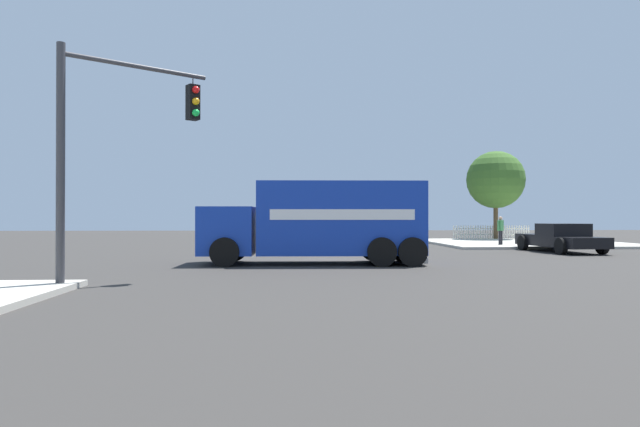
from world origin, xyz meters
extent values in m
plane|color=#33302D|center=(0.00, 0.00, 0.00)|extent=(100.00, 100.00, 0.00)
cube|color=#B2ADA0|center=(-12.75, -12.75, 0.07)|extent=(11.50, 11.50, 0.14)
cube|color=#1438AD|center=(0.17, 1.09, 1.64)|extent=(5.96, 2.60, 2.59)
cube|color=#1438AD|center=(4.21, 0.95, 1.20)|extent=(1.98, 2.47, 1.70)
cube|color=black|center=(5.07, 0.92, 1.54)|extent=(0.15, 2.02, 0.88)
cube|color=#B2B2B7|center=(-2.66, 1.19, 0.19)|extent=(0.28, 2.31, 0.21)
cube|color=white|center=(0.22, 2.30, 1.77)|extent=(4.94, 0.19, 0.36)
cube|color=white|center=(0.13, -0.12, 1.77)|extent=(4.94, 0.19, 0.36)
cylinder|color=black|center=(4.20, 2.19, 0.50)|extent=(1.01, 0.31, 1.00)
cylinder|color=black|center=(4.12, -0.29, 0.50)|extent=(1.01, 0.31, 1.00)
cylinder|color=black|center=(-1.12, 2.37, 0.50)|extent=(1.01, 0.31, 1.00)
cylinder|color=black|center=(-1.21, -0.10, 0.50)|extent=(1.01, 0.31, 1.00)
cylinder|color=black|center=(-2.17, 2.41, 0.50)|extent=(1.01, 0.31, 1.00)
cylinder|color=black|center=(-2.26, -0.07, 0.50)|extent=(1.01, 0.31, 1.00)
cylinder|color=#38383D|center=(7.40, 7.67, 2.96)|extent=(0.20, 0.20, 5.64)
cylinder|color=#38383D|center=(5.89, 6.61, 5.53)|extent=(3.09, 2.22, 0.12)
cylinder|color=#38383D|center=(4.66, 5.75, 5.41)|extent=(0.03, 0.03, 0.25)
cube|color=black|center=(4.66, 5.75, 4.81)|extent=(0.42, 0.42, 0.95)
sphere|color=red|center=(4.56, 5.90, 5.12)|extent=(0.20, 0.20, 0.20)
sphere|color=#EFA314|center=(4.56, 5.90, 4.81)|extent=(0.20, 0.20, 0.20)
sphere|color=#19CC4C|center=(4.56, 5.90, 4.50)|extent=(0.20, 0.20, 0.20)
cube|color=black|center=(-11.21, -3.05, 0.53)|extent=(2.06, 1.64, 0.50)
cube|color=black|center=(-11.09, -4.65, 0.83)|extent=(2.07, 1.84, 1.10)
cube|color=black|center=(-11.09, -4.65, 1.12)|extent=(1.90, 1.56, 0.48)
cube|color=black|center=(-10.95, -6.49, 0.56)|extent=(2.09, 2.14, 0.55)
cylinder|color=black|center=(-12.20, -3.26, 0.38)|extent=(0.30, 0.78, 0.76)
cylinder|color=black|center=(-10.20, -3.11, 0.38)|extent=(0.30, 0.78, 0.76)
cylinder|color=black|center=(-11.94, -6.68, 0.38)|extent=(0.30, 0.78, 0.76)
cylinder|color=black|center=(-9.94, -6.53, 0.38)|extent=(0.30, 0.78, 0.76)
cylinder|color=black|center=(-9.84, -9.32, 0.53)|extent=(0.14, 0.14, 0.79)
cylinder|color=black|center=(-9.97, -9.44, 0.53)|extent=(0.14, 0.14, 0.79)
cube|color=#3F8C4C|center=(-9.91, -9.38, 1.22)|extent=(0.40, 0.39, 0.59)
sphere|color=tan|center=(-9.91, -9.38, 1.63)|extent=(0.21, 0.21, 0.21)
cylinder|color=#3F8C4C|center=(-9.74, -9.24, 1.25)|extent=(0.09, 0.09, 0.53)
cylinder|color=#3F8C4C|center=(-10.07, -9.52, 1.25)|extent=(0.09, 0.09, 0.53)
cube|color=silver|center=(-15.54, -18.25, 0.61)|extent=(0.08, 0.04, 0.95)
cube|color=silver|center=(-15.36, -18.25, 0.61)|extent=(0.08, 0.04, 0.95)
cube|color=silver|center=(-15.18, -18.25, 0.61)|extent=(0.08, 0.04, 0.95)
cube|color=silver|center=(-15.00, -18.25, 0.61)|extent=(0.08, 0.04, 0.95)
cube|color=silver|center=(-14.82, -18.25, 0.61)|extent=(0.08, 0.04, 0.95)
cube|color=silver|center=(-14.64, -18.25, 0.61)|extent=(0.08, 0.04, 0.95)
cube|color=silver|center=(-14.46, -18.25, 0.61)|extent=(0.08, 0.04, 0.95)
cube|color=silver|center=(-14.28, -18.25, 0.61)|extent=(0.08, 0.04, 0.95)
cube|color=silver|center=(-14.10, -18.25, 0.61)|extent=(0.08, 0.04, 0.95)
cube|color=silver|center=(-13.92, -18.25, 0.61)|extent=(0.08, 0.04, 0.95)
cube|color=silver|center=(-13.74, -18.25, 0.61)|extent=(0.08, 0.04, 0.95)
cube|color=silver|center=(-13.56, -18.25, 0.61)|extent=(0.08, 0.04, 0.95)
cube|color=silver|center=(-13.38, -18.25, 0.61)|extent=(0.08, 0.04, 0.95)
cube|color=silver|center=(-13.20, -18.25, 0.61)|extent=(0.08, 0.04, 0.95)
cube|color=silver|center=(-13.02, -18.25, 0.61)|extent=(0.08, 0.04, 0.95)
cube|color=silver|center=(-12.84, -18.25, 0.61)|extent=(0.08, 0.04, 0.95)
cube|color=silver|center=(-12.66, -18.25, 0.61)|extent=(0.08, 0.04, 0.95)
cube|color=silver|center=(-12.48, -18.25, 0.61)|extent=(0.08, 0.04, 0.95)
cube|color=silver|center=(-12.30, -18.25, 0.61)|extent=(0.08, 0.04, 0.95)
cube|color=silver|center=(-12.12, -18.25, 0.61)|extent=(0.08, 0.04, 0.95)
cube|color=silver|center=(-11.94, -18.25, 0.61)|extent=(0.08, 0.04, 0.95)
cube|color=silver|center=(-11.76, -18.25, 0.61)|extent=(0.08, 0.04, 0.95)
cube|color=silver|center=(-11.58, -18.25, 0.61)|extent=(0.08, 0.04, 0.95)
cube|color=silver|center=(-11.40, -18.25, 0.61)|extent=(0.08, 0.04, 0.95)
cube|color=silver|center=(-11.22, -18.25, 0.61)|extent=(0.08, 0.04, 0.95)
cube|color=silver|center=(-11.04, -18.25, 0.61)|extent=(0.08, 0.04, 0.95)
cube|color=silver|center=(-10.86, -18.25, 0.61)|extent=(0.08, 0.04, 0.95)
cube|color=silver|center=(-10.68, -18.25, 0.61)|extent=(0.08, 0.04, 0.95)
cube|color=silver|center=(-10.50, -18.25, 0.61)|extent=(0.08, 0.04, 0.95)
cube|color=silver|center=(-10.32, -18.25, 0.61)|extent=(0.08, 0.04, 0.95)
cube|color=silver|center=(-10.14, -18.25, 0.61)|extent=(0.08, 0.04, 0.95)
cube|color=silver|center=(-9.96, -18.25, 0.61)|extent=(0.08, 0.04, 0.95)
cube|color=silver|center=(-12.75, -18.27, 0.85)|extent=(5.68, 0.03, 0.07)
cube|color=silver|center=(-12.75, -18.27, 0.42)|extent=(5.68, 0.03, 0.07)
cylinder|color=brown|center=(-12.93, -17.87, 1.50)|extent=(0.32, 0.32, 2.71)
sphere|color=#386023|center=(-12.93, -17.87, 4.40)|extent=(4.13, 4.13, 4.13)
camera|label=1|loc=(2.09, 20.85, 1.67)|focal=30.83mm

